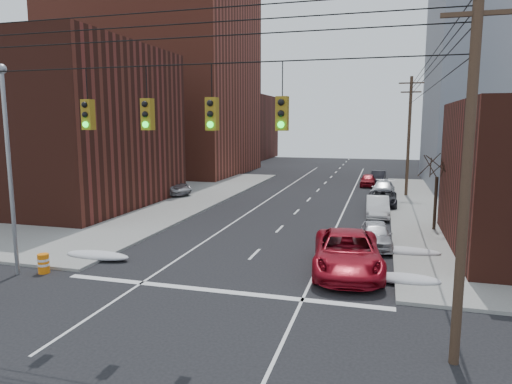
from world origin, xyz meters
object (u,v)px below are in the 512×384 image
Objects in this scene: parked_car_c at (383,198)px; lot_car_c at (61,195)px; lot_car_a at (102,200)px; construction_barrel at (44,263)px; lot_car_b at (166,186)px; parked_car_f at (378,177)px; lot_car_d at (94,193)px; red_pickup at (347,252)px; parked_car_b at (378,207)px; parked_car_d at (383,189)px; parked_car_a at (376,235)px; parked_car_e at (368,180)px.

parked_car_c is 26.98m from lot_car_c.
lot_car_a reaches higher than construction_barrel.
lot_car_b reaches higher than lot_car_a.
parked_car_f is 0.97× the size of lot_car_d.
red_pickup is 1.33× the size of parked_car_c.
parked_car_b is 22.57m from construction_barrel.
construction_barrel is at bearing -107.21° from parked_car_f.
lot_car_b is at bearing -161.93° from parked_car_d.
lot_car_d is (-22.26, 12.62, -0.01)m from red_pickup.
construction_barrel is at bearing -145.64° from lot_car_a.
red_pickup is 25.58m from lot_car_d.
lot_car_c is at bearing 129.60° from lot_car_d.
parked_car_a is 0.85× the size of parked_car_c.
lot_car_b is at bearing 179.64° from parked_car_c.
lot_car_c is (-25.95, 6.78, 0.12)m from parked_car_a.
parked_car_a is (1.20, 4.72, -0.20)m from red_pickup.
construction_barrel is at bearing -141.78° from lot_car_c.
lot_car_d reaches higher than lot_car_c.
lot_car_c is (-26.26, -6.16, 0.14)m from parked_car_c.
lot_car_b is (-18.24, 17.93, 0.00)m from red_pickup.
parked_car_c is at bearing 83.08° from parked_car_b.
lot_car_b is 9.15m from lot_car_c.
parked_car_b is 1.14× the size of parked_car_e.
lot_car_d is at bearing 118.15° from construction_barrel.
parked_car_a is 26.82m from lot_car_c.
parked_car_c is at bearing -61.63° from lot_car_a.
parked_car_e is 30.79m from lot_car_c.
parked_car_d is at bearing -49.99° from lot_car_a.
parked_car_c is 5.32m from parked_car_d.
lot_car_b is at bearing 141.34° from parked_car_a.
lot_car_d is (-23.21, -20.33, 0.20)m from parked_car_f.
red_pickup reaches higher than lot_car_b.
construction_barrel is (-14.56, -17.24, -0.28)m from parked_car_b.
lot_car_c is 2.73m from lot_car_d.
parked_car_d is 20.39m from lot_car_b.
lot_car_c is at bearing -152.66° from parked_car_d.
parked_car_e is at bearing 68.57° from construction_barrel.
red_pickup reaches higher than lot_car_a.
lot_car_d reaches higher than parked_car_d.
red_pickup is at bearing -90.03° from parked_car_d.
lot_car_c is (-4.75, 1.17, 0.05)m from lot_car_a.
parked_car_b is at bearing 78.74° from red_pickup.
parked_car_f is 30.83m from lot_car_a.
parked_car_b is at bearing -72.52° from lot_car_a.
parked_car_c is 1.24× the size of parked_car_e.
parked_car_a is at bearing 69.55° from red_pickup.
lot_car_b reaches higher than lot_car_d.
parked_car_c is 0.89× the size of lot_car_b.
parked_car_e is 28.13m from lot_car_d.
parked_car_a is 0.94× the size of lot_car_d.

